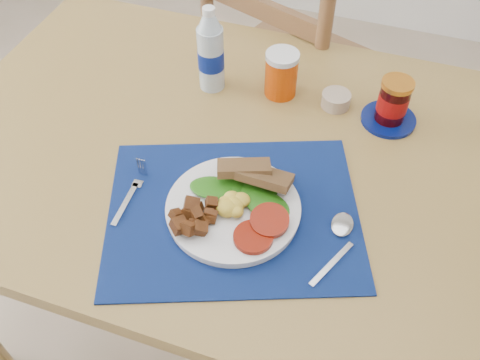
# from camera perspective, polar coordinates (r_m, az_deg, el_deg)

# --- Properties ---
(table) EXTENTS (1.40, 0.90, 0.75)m
(table) POSITION_cam_1_polar(r_m,az_deg,el_deg) (1.20, 1.11, 0.27)
(table) COLOR brown
(table) RESTS_ON ground
(chair_far) EXTENTS (0.58, 0.57, 1.24)m
(chair_far) POSITION_cam_1_polar(r_m,az_deg,el_deg) (1.70, 4.81, 14.69)
(chair_far) COLOR brown
(chair_far) RESTS_ON ground
(placemat) EXTENTS (0.58, 0.52, 0.00)m
(placemat) POSITION_cam_1_polar(r_m,az_deg,el_deg) (1.03, -0.72, -3.48)
(placemat) COLOR black
(placemat) RESTS_ON table
(breakfast_plate) EXTENTS (0.25, 0.25, 0.06)m
(breakfast_plate) POSITION_cam_1_polar(r_m,az_deg,el_deg) (1.02, -1.07, -2.88)
(breakfast_plate) COLOR silver
(breakfast_plate) RESTS_ON placemat
(fork) EXTENTS (0.02, 0.15, 0.00)m
(fork) POSITION_cam_1_polar(r_m,az_deg,el_deg) (1.08, -11.33, -1.17)
(fork) COLOR #B2B5BA
(fork) RESTS_ON placemat
(spoon) EXTENTS (0.06, 0.18, 0.01)m
(spoon) POSITION_cam_1_polar(r_m,az_deg,el_deg) (1.01, 10.50, -5.97)
(spoon) COLOR #B2B5BA
(spoon) RESTS_ON placemat
(water_bottle) EXTENTS (0.06, 0.06, 0.21)m
(water_bottle) POSITION_cam_1_polar(r_m,az_deg,el_deg) (1.25, -3.14, 13.32)
(water_bottle) COLOR #ADBFCC
(water_bottle) RESTS_ON table
(juice_glass) EXTENTS (0.08, 0.08, 0.10)m
(juice_glass) POSITION_cam_1_polar(r_m,az_deg,el_deg) (1.26, 4.42, 11.11)
(juice_glass) COLOR #C73E05
(juice_glass) RESTS_ON table
(ramekin) EXTENTS (0.07, 0.07, 0.03)m
(ramekin) POSITION_cam_1_polar(r_m,az_deg,el_deg) (1.26, 10.19, 8.41)
(ramekin) COLOR tan
(ramekin) RESTS_ON table
(jam_on_saucer) EXTENTS (0.12, 0.12, 0.11)m
(jam_on_saucer) POSITION_cam_1_polar(r_m,az_deg,el_deg) (1.23, 15.95, 7.78)
(jam_on_saucer) COLOR #051154
(jam_on_saucer) RESTS_ON table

